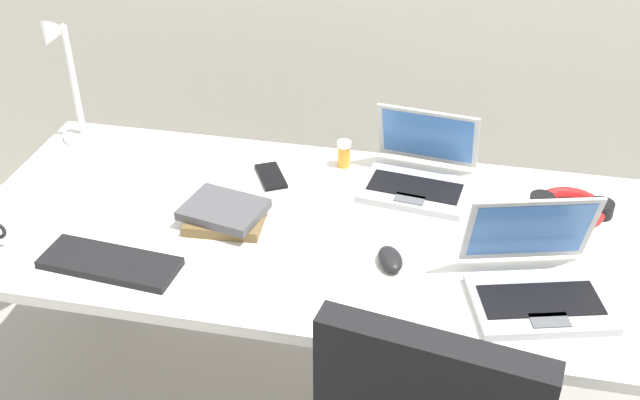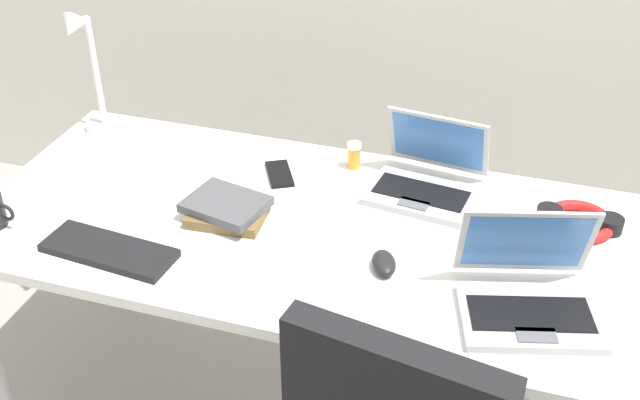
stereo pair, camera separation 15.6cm
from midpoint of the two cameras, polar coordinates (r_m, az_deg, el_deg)
name	(u,v)px [view 2 (the right image)]	position (r m, az deg, el deg)	size (l,w,h in m)	color
desk	(320,244)	(2.00, 2.24, -3.34)	(1.80, 0.80, 0.74)	white
desk_lamp	(89,73)	(2.38, -14.89, 9.02)	(0.12, 0.18, 0.40)	white
laptop_near_mouse	(528,293)	(1.77, 17.62, -6.67)	(0.36, 0.34, 0.22)	#B7BABC
laptop_by_keyboard	(426,178)	(2.11, 9.96, 1.53)	(0.31, 0.29, 0.20)	#B7BABC
external_keyboard	(109,250)	(1.91, -13.09, -3.72)	(0.33, 0.12, 0.02)	black
computer_mouse	(384,263)	(1.83, 7.19, -4.71)	(0.06, 0.10, 0.03)	black
cell_phone	(279,174)	(2.16, -0.96, 1.89)	(0.06, 0.14, 0.01)	black
headphones	(579,221)	(2.09, 20.64, -1.51)	(0.21, 0.18, 0.04)	red
pill_bottle	(354,155)	(2.19, 4.57, 3.28)	(0.04, 0.04, 0.08)	gold
book_stack	(227,210)	(1.98, -4.70, -0.77)	(0.22, 0.19, 0.05)	brown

